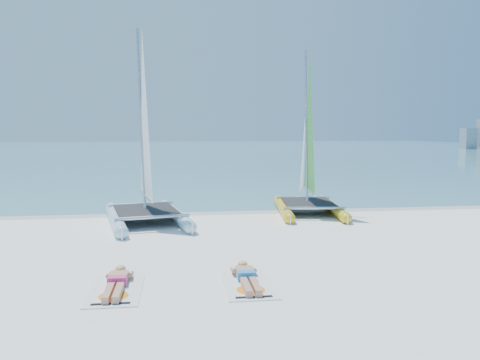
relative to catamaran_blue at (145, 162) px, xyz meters
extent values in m
plane|color=white|center=(2.44, -3.80, -2.07)|extent=(140.00, 140.00, 0.00)
cube|color=#6FADB9|center=(2.44, 59.20, -2.06)|extent=(140.00, 115.00, 0.01)
cube|color=beige|center=(2.44, 1.70, -2.07)|extent=(140.00, 1.40, 0.01)
cube|color=#9CA3AB|center=(50.44, 58.20, -0.32)|extent=(2.00, 2.00, 3.50)
cylinder|color=#B7D8F1|center=(-0.98, -0.30, -1.87)|extent=(1.30, 4.55, 0.40)
cone|color=#B7D8F1|center=(-1.48, 2.16, -1.87)|extent=(0.49, 0.65, 0.38)
cylinder|color=#B7D8F1|center=(1.02, 0.10, -1.87)|extent=(1.30, 4.55, 0.40)
cone|color=#B7D8F1|center=(0.52, 2.56, -1.87)|extent=(0.49, 0.65, 0.38)
cube|color=black|center=(0.02, -0.10, -1.64)|extent=(2.42, 2.85, 0.03)
cylinder|color=silver|center=(-0.14, 0.70, 1.50)|extent=(0.33, 1.19, 6.28)
cylinder|color=yellow|center=(5.06, 1.09, -1.88)|extent=(0.88, 4.27, 0.38)
cone|color=yellow|center=(5.34, 3.42, -1.88)|extent=(0.42, 0.58, 0.36)
cylinder|color=yellow|center=(6.95, 0.86, -1.88)|extent=(0.88, 4.27, 0.38)
cone|color=yellow|center=(7.23, 3.19, -1.88)|extent=(0.42, 0.58, 0.36)
cube|color=black|center=(6.00, 0.98, -1.66)|extent=(2.10, 2.54, 0.03)
cylinder|color=silver|center=(6.09, 1.73, 1.26)|extent=(0.22, 1.12, 5.86)
cube|color=white|center=(-0.13, -6.97, -2.06)|extent=(1.00, 1.85, 0.02)
cube|color=tan|center=(-0.13, -6.54, -1.95)|extent=(0.36, 0.55, 0.17)
cube|color=#D6327C|center=(-0.13, -6.74, -1.95)|extent=(0.37, 0.22, 0.17)
cube|color=tan|center=(-0.13, -7.34, -1.99)|extent=(0.31, 0.85, 0.13)
sphere|color=tan|center=(-0.13, -6.17, -1.91)|extent=(0.21, 0.21, 0.21)
ellipsoid|color=tan|center=(-0.13, -6.16, -1.87)|extent=(0.22, 0.24, 0.15)
cube|color=white|center=(2.49, -6.97, -2.06)|extent=(1.00, 1.85, 0.02)
cube|color=tan|center=(2.49, -6.54, -1.95)|extent=(0.36, 0.55, 0.17)
cube|color=#2685CA|center=(2.49, -6.74, -1.95)|extent=(0.37, 0.22, 0.17)
cube|color=tan|center=(2.49, -7.34, -1.99)|extent=(0.31, 0.85, 0.13)
sphere|color=tan|center=(2.49, -6.17, -1.91)|extent=(0.21, 0.21, 0.21)
ellipsoid|color=tan|center=(2.49, -6.16, -1.87)|extent=(0.22, 0.24, 0.15)
camera|label=1|loc=(1.11, -16.06, 1.05)|focal=35.00mm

